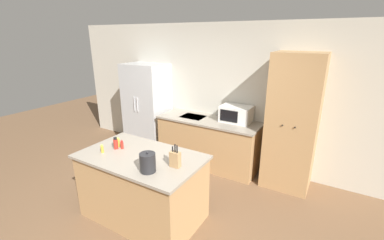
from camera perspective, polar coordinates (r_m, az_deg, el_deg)
ground_plane at (r=3.64m, az=-9.75°, el=-22.62°), size 14.00×14.00×0.00m
wall_back at (r=4.87m, az=7.38°, el=5.43°), size 7.20×0.06×2.60m
refrigerator at (r=5.53m, az=-9.97°, el=2.74°), size 0.87×0.66×1.83m
back_counter at (r=4.88m, az=3.63°, el=-4.87°), size 1.91×0.70×0.91m
pantry_cabinet at (r=4.28m, az=21.40°, el=-0.66°), size 0.73×0.62×2.15m
kitchen_island at (r=3.59m, az=-10.91°, el=-14.26°), size 1.60×0.96×0.91m
microwave at (r=4.61m, az=9.79°, el=1.35°), size 0.53×0.37×0.29m
knife_block at (r=3.01m, az=-3.76°, el=-8.65°), size 0.12×0.07×0.28m
spice_bottle_tall_dark at (r=3.61m, az=-16.60°, el=-5.02°), size 0.06×0.06×0.16m
spice_bottle_short_red at (r=3.56m, az=-19.34°, el=-6.07°), size 0.04×0.04×0.11m
spice_bottle_amber_oil at (r=3.69m, az=-16.21°, el=-4.82°), size 0.06×0.06×0.12m
spice_bottle_green_herb at (r=3.60m, az=-15.30°, el=-5.36°), size 0.04×0.04×0.12m
kettle at (r=2.94m, az=-9.82°, el=-9.29°), size 0.18×0.18×0.24m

